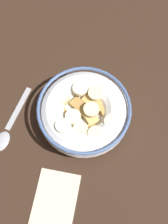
% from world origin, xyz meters
% --- Properties ---
extents(ground_plane, '(1.25, 1.25, 0.02)m').
position_xyz_m(ground_plane, '(0.00, 0.00, -0.01)').
color(ground_plane, '#332116').
extents(cereal_bowl, '(0.16, 0.16, 0.05)m').
position_xyz_m(cereal_bowl, '(-0.00, 0.00, 0.03)').
color(cereal_bowl, white).
rests_on(cereal_bowl, ground_plane).
extents(spoon, '(0.13, 0.05, 0.01)m').
position_xyz_m(spoon, '(-0.05, 0.14, 0.00)').
color(spoon, '#A5A5AD').
rests_on(spoon, ground_plane).
extents(folded_napkin, '(0.12, 0.07, 0.00)m').
position_xyz_m(folded_napkin, '(-0.16, 0.03, 0.00)').
color(folded_napkin, beige).
rests_on(folded_napkin, ground_plane).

